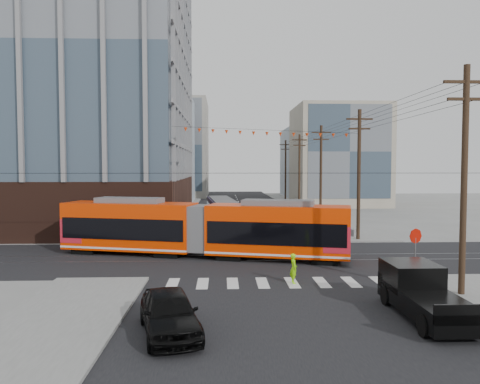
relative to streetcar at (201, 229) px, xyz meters
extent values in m
plane|color=slate|center=(4.39, -4.52, -1.94)|extent=(160.00, 160.00, 0.00)
cube|color=#381E16|center=(-17.61, 18.48, 12.36)|extent=(30.00, 25.00, 28.60)
cube|color=#8C99A5|center=(-12.61, 47.48, 7.06)|extent=(18.00, 16.00, 18.00)
cube|color=gray|center=(20.39, 43.48, 6.06)|extent=(14.00, 14.00, 16.00)
cube|color=gray|center=(-9.61, 67.48, 8.06)|extent=(16.00, 18.00, 20.00)
cube|color=#8C99A5|center=(22.39, 63.48, 5.06)|extent=(16.00, 16.00, 14.00)
cylinder|color=black|center=(12.89, -10.52, 3.56)|extent=(0.30, 0.30, 11.00)
cylinder|color=black|center=(12.89, 51.48, 3.56)|extent=(0.30, 0.30, 11.00)
imported|color=black|center=(-0.53, -15.04, -1.11)|extent=(3.06, 5.18, 1.65)
imported|color=silver|center=(-0.56, 6.55, -1.22)|extent=(3.16, 4.57, 1.43)
imported|color=silver|center=(-0.76, 15.71, -1.26)|extent=(3.60, 5.03, 1.35)
imported|color=#494A4E|center=(-0.88, 21.15, -1.20)|extent=(2.70, 5.39, 1.47)
imported|color=#92F808|center=(5.25, -7.65, -1.13)|extent=(0.44, 0.62, 1.61)
cube|color=slate|center=(12.69, 9.63, -1.56)|extent=(1.77, 3.81, 0.74)
camera|label=1|loc=(1.42, -32.19, 4.29)|focal=35.00mm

